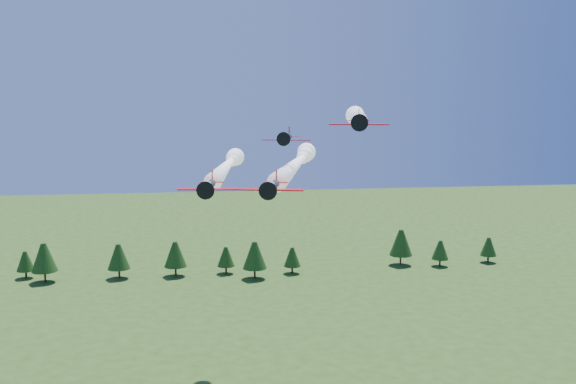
{
  "coord_description": "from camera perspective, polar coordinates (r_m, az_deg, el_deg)",
  "views": [
    {
      "loc": [
        -11.96,
        -86.37,
        53.6
      ],
      "look_at": [
        0.49,
        0.0,
        41.35
      ],
      "focal_mm": 40.0,
      "sensor_mm": 36.0,
      "label": 1
    }
  ],
  "objects": [
    {
      "name": "plane_right",
      "position": [
        114.46,
        6.2,
        6.61
      ],
      "size": [
        15.72,
        45.32,
        3.7
      ],
      "rotation": [
        0.0,
        0.0,
        -0.24
      ],
      "color": "black",
      "rests_on": "ground"
    },
    {
      "name": "plane_left",
      "position": [
        117.08,
        -5.39,
        2.42
      ],
      "size": [
        12.61,
        54.42,
        3.7
      ],
      "rotation": [
        0.0,
        0.0,
        -0.13
      ],
      "color": "black",
      "rests_on": "ground"
    },
    {
      "name": "plane_lead",
      "position": [
        109.19,
        0.88,
        2.67
      ],
      "size": [
        19.02,
        56.75,
        3.7
      ],
      "rotation": [
        0.0,
        0.0,
        -0.25
      ],
      "color": "black",
      "rests_on": "ground"
    },
    {
      "name": "plane_slot",
      "position": [
        94.28,
        -0.13,
        4.85
      ],
      "size": [
        7.15,
        7.9,
        2.5
      ],
      "rotation": [
        0.0,
        0.0,
        -0.26
      ],
      "color": "black",
      "rests_on": "ground"
    },
    {
      "name": "treeline",
      "position": [
        202.2,
        -4.64,
        -5.43
      ],
      "size": [
        154.69,
        17.17,
        11.9
      ],
      "color": "#382314",
      "rests_on": "ground"
    }
  ]
}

